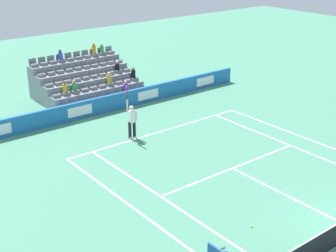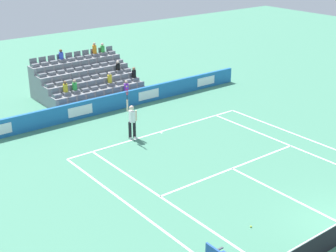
# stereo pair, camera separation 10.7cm
# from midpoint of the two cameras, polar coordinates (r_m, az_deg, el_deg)

# --- Properties ---
(line_baseline) EXTENTS (10.97, 0.10, 0.01)m
(line_baseline) POSITION_cam_midpoint_polar(r_m,az_deg,el_deg) (26.35, -1.11, -0.69)
(line_baseline) COLOR white
(line_baseline) RESTS_ON ground
(line_service) EXTENTS (8.23, 0.10, 0.01)m
(line_service) POSITION_cam_midpoint_polar(r_m,az_deg,el_deg) (22.61, 7.34, -4.89)
(line_service) COLOR white
(line_service) RESTS_ON ground
(line_centre_service) EXTENTS (0.10, 6.40, 0.01)m
(line_centre_service) POSITION_cam_midpoint_polar(r_m,az_deg,el_deg) (20.78, 13.64, -7.93)
(line_centre_service) COLOR white
(line_centre_service) RESTS_ON ground
(line_singles_sideline_left) EXTENTS (0.10, 11.89, 0.01)m
(line_singles_sideline_left) POSITION_cam_midpoint_polar(r_m,az_deg,el_deg) (19.88, -0.23, -8.70)
(line_singles_sideline_left) COLOR white
(line_singles_sideline_left) RESTS_ON ground
(line_singles_sideline_right) EXTENTS (0.10, 11.89, 0.01)m
(line_singles_sideline_right) POSITION_cam_midpoint_polar(r_m,az_deg,el_deg) (25.21, 14.71, -2.53)
(line_singles_sideline_right) COLOR white
(line_singles_sideline_right) RESTS_ON ground
(line_doubles_sideline_left) EXTENTS (0.10, 11.89, 0.01)m
(line_doubles_sideline_left) POSITION_cam_midpoint_polar(r_m,az_deg,el_deg) (19.19, -3.51, -9.97)
(line_doubles_sideline_left) COLOR white
(line_doubles_sideline_left) RESTS_ON ground
(line_doubles_sideline_right) EXTENTS (0.10, 11.89, 0.01)m
(line_doubles_sideline_right) POSITION_cam_midpoint_polar(r_m,az_deg,el_deg) (26.25, 16.55, -1.74)
(line_doubles_sideline_right) COLOR white
(line_doubles_sideline_right) RESTS_ON ground
(line_centre_mark) EXTENTS (0.10, 0.20, 0.01)m
(line_centre_mark) POSITION_cam_midpoint_polar(r_m,az_deg,el_deg) (26.28, -0.98, -0.75)
(line_centre_mark) COLOR white
(line_centre_mark) RESTS_ON ground
(sponsor_barrier) EXTENTS (19.21, 0.22, 1.00)m
(sponsor_barrier) POSITION_cam_midpoint_polar(r_m,az_deg,el_deg) (29.61, -6.30, 2.80)
(sponsor_barrier) COLOR #1E66AD
(sponsor_barrier) RESTS_ON ground
(tennis_player) EXTENTS (0.51, 0.41, 2.85)m
(tennis_player) POSITION_cam_midpoint_polar(r_m,az_deg,el_deg) (25.31, -4.36, 0.68)
(tennis_player) COLOR black
(tennis_player) RESTS_ON ground
(stadium_stand) EXTENTS (6.20, 4.75, 3.05)m
(stadium_stand) POSITION_cam_midpoint_polar(r_m,az_deg,el_deg) (32.46, -9.68, 4.92)
(stadium_stand) COLOR gray
(stadium_stand) RESTS_ON ground
(loose_tennis_ball) EXTENTS (0.07, 0.07, 0.07)m
(loose_tennis_ball) POSITION_cam_midpoint_polar(r_m,az_deg,el_deg) (18.54, 9.54, -11.41)
(loose_tennis_ball) COLOR #D1E533
(loose_tennis_ball) RESTS_ON ground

